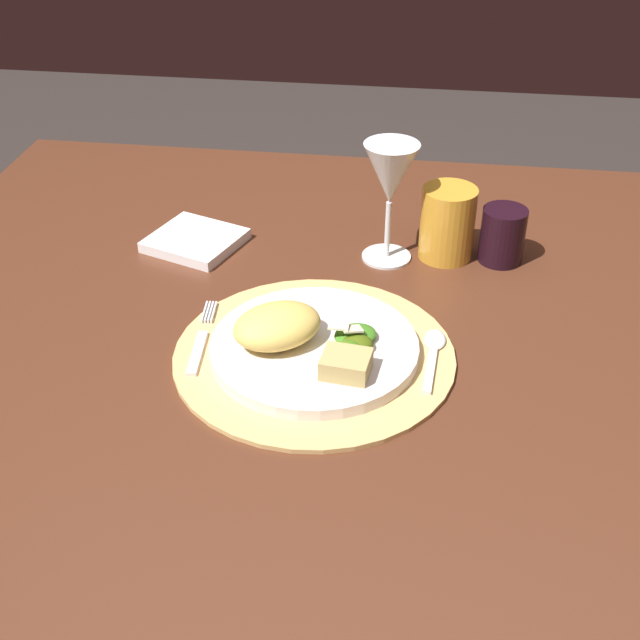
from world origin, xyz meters
TOP-DOWN VIEW (x-y plane):
  - dining_table at (0.00, 0.00)m, footprint 1.25×1.05m
  - placemat at (-0.01, -0.08)m, footprint 0.34×0.34m
  - dinner_plate at (-0.01, -0.08)m, footprint 0.25×0.25m
  - pasta_serving at (-0.06, -0.08)m, footprint 0.13×0.13m
  - salad_greens at (0.03, -0.08)m, footprint 0.07×0.09m
  - bread_piece at (0.03, -0.13)m, footprint 0.06×0.05m
  - fork at (-0.15, -0.07)m, footprint 0.03×0.15m
  - spoon at (0.13, -0.05)m, footprint 0.03×0.13m
  - napkin at (-0.22, 0.17)m, footprint 0.15×0.15m
  - wine_glass at (0.06, 0.17)m, footprint 0.08×0.08m
  - amber_tumbler at (0.14, 0.19)m, footprint 0.08×0.08m
  - dark_tumbler at (0.22, 0.19)m, footprint 0.06×0.06m

SIDE VIEW (x-z plane):
  - dining_table at x=0.00m, z-range 0.21..0.92m
  - placemat at x=-0.01m, z-range 0.71..0.71m
  - napkin at x=-0.22m, z-range 0.71..0.72m
  - fork at x=-0.15m, z-range 0.71..0.72m
  - spoon at x=0.13m, z-range 0.71..0.72m
  - dinner_plate at x=-0.01m, z-range 0.71..0.73m
  - salad_greens at x=0.03m, z-range 0.72..0.75m
  - bread_piece at x=0.03m, z-range 0.73..0.75m
  - dark_tumbler at x=0.22m, z-range 0.71..0.78m
  - pasta_serving at x=-0.06m, z-range 0.73..0.77m
  - amber_tumbler at x=0.14m, z-range 0.71..0.81m
  - wine_glass at x=0.06m, z-range 0.74..0.92m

